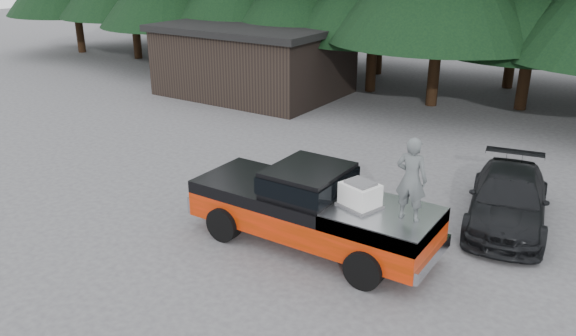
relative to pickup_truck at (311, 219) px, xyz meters
The scene contains 7 objects.
ground 1.44m from the pickup_truck, 155.20° to the right, with size 120.00×120.00×0.00m, color #48484B.
pickup_truck is the anchor object (origin of this frame).
truck_cab 0.97m from the pickup_truck, behind, with size 1.66×1.90×0.59m, color black.
air_compressor 1.56m from the pickup_truck, ahead, with size 0.75×0.62×0.51m, color white.
man_on_bed 2.82m from the pickup_truck, ahead, with size 0.64×0.42×1.77m, color #4E5455.
parked_car 5.11m from the pickup_truck, 45.91° to the left, with size 1.85×4.56×1.32m, color black.
utility_building 15.35m from the pickup_truck, 131.57° to the left, with size 8.40×6.40×3.30m.
Camera 1 is at (7.19, -9.57, 6.49)m, focal length 35.00 mm.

